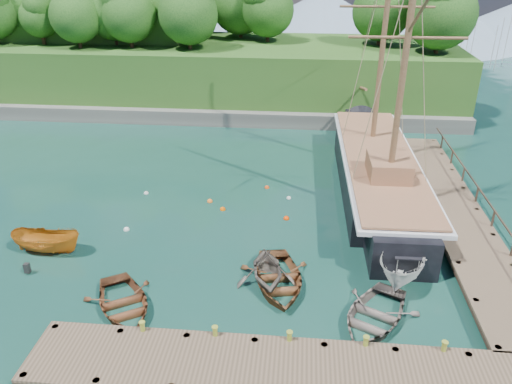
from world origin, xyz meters
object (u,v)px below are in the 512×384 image
rowboat_1 (267,282)px  rowboat_3 (373,322)px  rowboat_2 (278,285)px  schooner (378,176)px  rowboat_0 (124,310)px  cabin_boat_white (403,275)px  motorboat_orange (49,252)px

rowboat_1 → rowboat_3: size_ratio=0.76×
rowboat_2 → schooner: 12.56m
rowboat_0 → rowboat_2: (6.81, 2.43, 0.00)m
rowboat_2 → cabin_boat_white: size_ratio=0.88×
schooner → rowboat_2: bearing=-119.3°
rowboat_2 → schooner: (6.00, 10.98, 1.06)m
rowboat_1 → cabin_boat_white: 6.83m
rowboat_0 → cabin_boat_white: cabin_boat_white is taller
rowboat_2 → cabin_boat_white: (6.18, 1.42, 0.00)m
rowboat_0 → schooner: 18.58m
rowboat_0 → rowboat_1: size_ratio=1.27×
rowboat_3 → schooner: schooner is taller
cabin_boat_white → schooner: schooner is taller
rowboat_0 → schooner: size_ratio=0.17×
cabin_boat_white → schooner: (-0.18, 9.56, 1.06)m
motorboat_orange → rowboat_1: bearing=-94.5°
motorboat_orange → rowboat_3: bearing=-100.4°
rowboat_3 → cabin_boat_white: size_ratio=0.85×
rowboat_1 → rowboat_2: (0.55, -0.21, 0.00)m
rowboat_3 → cabin_boat_white: (1.90, 3.63, 0.00)m
motorboat_orange → rowboat_2: bearing=-95.1°
rowboat_3 → motorboat_orange: (-16.67, 3.98, 0.00)m
motorboat_orange → rowboat_0: bearing=-124.0°
rowboat_1 → rowboat_3: 5.39m
rowboat_2 → rowboat_3: 4.81m
rowboat_2 → schooner: size_ratio=0.18×
motorboat_orange → cabin_boat_white: (18.57, -0.36, 0.00)m
rowboat_3 → cabin_boat_white: 4.09m
cabin_boat_white → rowboat_3: bearing=-96.8°
rowboat_1 → rowboat_3: (4.82, -2.41, 0.00)m
cabin_boat_white → rowboat_2: bearing=-146.1°
rowboat_3 → schooner: size_ratio=0.17×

